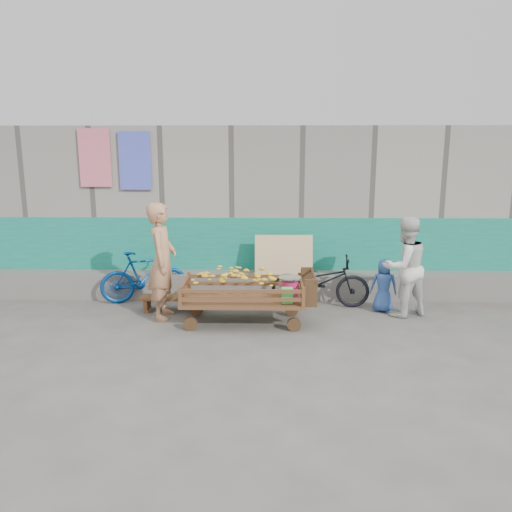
{
  "coord_description": "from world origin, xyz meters",
  "views": [
    {
      "loc": [
        -0.03,
        -6.24,
        2.59
      ],
      "look_at": [
        -0.16,
        1.2,
        1.0
      ],
      "focal_mm": 35.0,
      "sensor_mm": 36.0,
      "label": 1
    }
  ],
  "objects_px": {
    "child": "(384,285)",
    "bicycle_dark": "(320,281)",
    "bicycle_blue": "(144,277)",
    "vendor_man": "(162,261)",
    "woman": "(404,267)",
    "banana_cart": "(241,287)",
    "bench": "(172,300)"
  },
  "relations": [
    {
      "from": "bicycle_dark",
      "to": "bicycle_blue",
      "type": "relative_size",
      "value": 1.1
    },
    {
      "from": "child",
      "to": "vendor_man",
      "type": "bearing_deg",
      "value": 13.77
    },
    {
      "from": "banana_cart",
      "to": "woman",
      "type": "relative_size",
      "value": 1.25
    },
    {
      "from": "vendor_man",
      "to": "bicycle_dark",
      "type": "relative_size",
      "value": 1.11
    },
    {
      "from": "banana_cart",
      "to": "bicycle_dark",
      "type": "height_order",
      "value": "bicycle_dark"
    },
    {
      "from": "child",
      "to": "banana_cart",
      "type": "bearing_deg",
      "value": 23.2
    },
    {
      "from": "banana_cart",
      "to": "child",
      "type": "bearing_deg",
      "value": 14.84
    },
    {
      "from": "banana_cart",
      "to": "child",
      "type": "height_order",
      "value": "child"
    },
    {
      "from": "vendor_man",
      "to": "bicycle_dark",
      "type": "height_order",
      "value": "vendor_man"
    },
    {
      "from": "vendor_man",
      "to": "bicycle_dark",
      "type": "distance_m",
      "value": 2.63
    },
    {
      "from": "bicycle_dark",
      "to": "bicycle_blue",
      "type": "bearing_deg",
      "value": 91.08
    },
    {
      "from": "child",
      "to": "bicycle_dark",
      "type": "height_order",
      "value": "child"
    },
    {
      "from": "child",
      "to": "bicycle_dark",
      "type": "distance_m",
      "value": 1.03
    },
    {
      "from": "bench",
      "to": "vendor_man",
      "type": "distance_m",
      "value": 0.78
    },
    {
      "from": "vendor_man",
      "to": "child",
      "type": "bearing_deg",
      "value": -84.01
    },
    {
      "from": "bicycle_dark",
      "to": "vendor_man",
      "type": "bearing_deg",
      "value": 108.19
    },
    {
      "from": "child",
      "to": "woman",
      "type": "bearing_deg",
      "value": 153.57
    },
    {
      "from": "bicycle_dark",
      "to": "woman",
      "type": "bearing_deg",
      "value": -104.6
    },
    {
      "from": "bicycle_dark",
      "to": "bench",
      "type": "bearing_deg",
      "value": 102.1
    },
    {
      "from": "banana_cart",
      "to": "bicycle_dark",
      "type": "xyz_separation_m",
      "value": [
        1.29,
        0.87,
        -0.15
      ]
    },
    {
      "from": "vendor_man",
      "to": "bicycle_blue",
      "type": "height_order",
      "value": "vendor_man"
    },
    {
      "from": "banana_cart",
      "to": "bicycle_dark",
      "type": "relative_size",
      "value": 1.22
    },
    {
      "from": "bench",
      "to": "bicycle_dark",
      "type": "height_order",
      "value": "bicycle_dark"
    },
    {
      "from": "vendor_man",
      "to": "bicycle_dark",
      "type": "bearing_deg",
      "value": -76.11
    },
    {
      "from": "bicycle_dark",
      "to": "bicycle_blue",
      "type": "distance_m",
      "value": 3.01
    },
    {
      "from": "banana_cart",
      "to": "bench",
      "type": "bearing_deg",
      "value": 154.25
    },
    {
      "from": "banana_cart",
      "to": "bicycle_blue",
      "type": "distance_m",
      "value": 2.03
    },
    {
      "from": "bench",
      "to": "bicycle_blue",
      "type": "distance_m",
      "value": 0.8
    },
    {
      "from": "banana_cart",
      "to": "bench",
      "type": "height_order",
      "value": "banana_cart"
    },
    {
      "from": "bicycle_blue",
      "to": "child",
      "type": "bearing_deg",
      "value": -112.4
    },
    {
      "from": "vendor_man",
      "to": "child",
      "type": "height_order",
      "value": "vendor_man"
    },
    {
      "from": "vendor_man",
      "to": "woman",
      "type": "height_order",
      "value": "vendor_man"
    }
  ]
}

